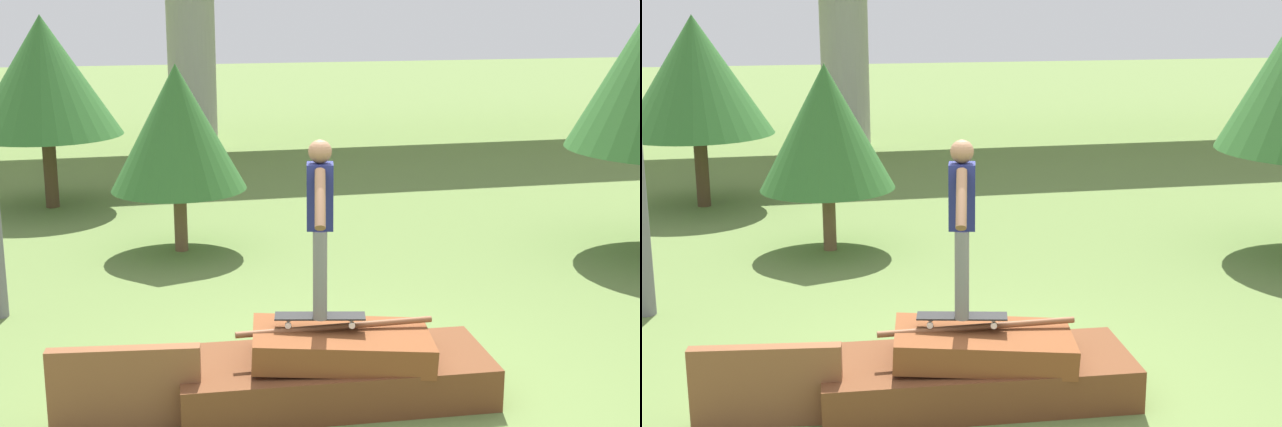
{
  "view_description": "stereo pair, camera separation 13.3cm",
  "coord_description": "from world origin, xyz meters",
  "views": [
    {
      "loc": [
        -1.75,
        -7.02,
        3.44
      ],
      "look_at": [
        -0.14,
        0.01,
        1.68
      ],
      "focal_mm": 50.0,
      "sensor_mm": 36.0,
      "label": 1
    },
    {
      "loc": [
        -1.62,
        -7.05,
        3.44
      ],
      "look_at": [
        -0.14,
        0.01,
        1.68
      ],
      "focal_mm": 50.0,
      "sensor_mm": 36.0,
      "label": 2
    }
  ],
  "objects": [
    {
      "name": "tree_behind_right",
      "position": [
        -0.96,
        5.02,
        1.72
      ],
      "size": [
        1.84,
        1.84,
        2.57
      ],
      "color": "brown",
      "rests_on": "ground_plane"
    },
    {
      "name": "scrap_pile",
      "position": [
        0.01,
        -0.01,
        0.26
      ],
      "size": [
        2.75,
        1.21,
        0.69
      ],
      "color": "brown",
      "rests_on": "ground_plane"
    },
    {
      "name": "scrap_plank_loose",
      "position": [
        -1.8,
        -0.13,
        0.34
      ],
      "size": [
        1.24,
        0.29,
        0.68
      ],
      "color": "brown",
      "rests_on": "ground_plane"
    },
    {
      "name": "ground_plane",
      "position": [
        0.0,
        0.0,
        0.0
      ],
      "size": [
        80.0,
        80.0,
        0.0
      ],
      "primitive_type": "plane",
      "color": "olive"
    },
    {
      "name": "tree_behind_left",
      "position": [
        -2.87,
        8.15,
        2.18
      ],
      "size": [
        2.47,
        2.47,
        3.16
      ],
      "color": "#4C3823",
      "rests_on": "ground_plane"
    },
    {
      "name": "skater",
      "position": [
        -0.14,
        0.01,
        1.64
      ],
      "size": [
        0.31,
        1.02,
        1.52
      ],
      "color": "slate",
      "rests_on": "skateboard"
    },
    {
      "name": "skateboard",
      "position": [
        -0.14,
        0.01,
        0.76
      ],
      "size": [
        0.8,
        0.36,
        0.09
      ],
      "color": "black",
      "rests_on": "scrap_pile"
    }
  ]
}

